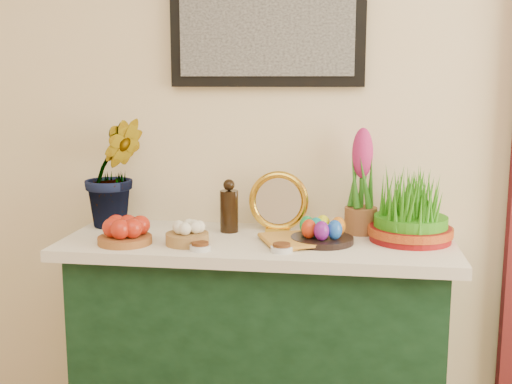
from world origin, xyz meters
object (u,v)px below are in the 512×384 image
at_px(sideboard, 258,359).
at_px(book, 265,241).
at_px(mirror, 279,202).
at_px(hyacinth_green, 114,155).
at_px(wheatgrass_sabzeh, 411,211).

height_order(sideboard, book, book).
bearing_deg(book, mirror, 62.43).
xyz_separation_m(sideboard, book, (0.04, -0.09, 0.48)).
distance_m(hyacinth_green, mirror, 0.66).
bearing_deg(hyacinth_green, book, -50.30).
height_order(mirror, book, mirror).
distance_m(book, wheatgrass_sabzeh, 0.53).
height_order(hyacinth_green, mirror, hyacinth_green).
distance_m(sideboard, wheatgrass_sabzeh, 0.79).
bearing_deg(book, wheatgrass_sabzeh, -6.88).
height_order(sideboard, hyacinth_green, hyacinth_green).
relative_size(mirror, book, 1.06).
relative_size(sideboard, book, 6.02).
distance_m(mirror, wheatgrass_sabzeh, 0.49).
bearing_deg(mirror, hyacinth_green, -178.44).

